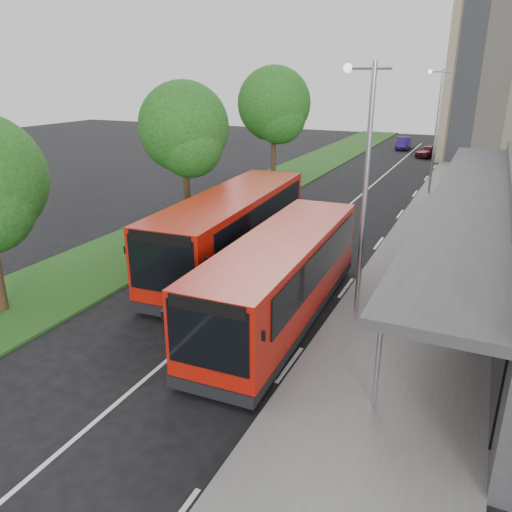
{
  "coord_description": "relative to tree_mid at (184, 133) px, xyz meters",
  "views": [
    {
      "loc": [
        7.6,
        -13.53,
        7.76
      ],
      "look_at": [
        0.35,
        2.07,
        1.5
      ],
      "focal_mm": 35.0,
      "sensor_mm": 36.0,
      "label": 1
    }
  ],
  "objects": [
    {
      "name": "ground",
      "position": [
        7.01,
        -9.05,
        -4.89
      ],
      "size": [
        120.0,
        120.0,
        0.0
      ],
      "primitive_type": "plane",
      "color": "black",
      "rests_on": "ground"
    },
    {
      "name": "pavement",
      "position": [
        13.01,
        10.95,
        -4.82
      ],
      "size": [
        5.0,
        80.0,
        0.15
      ],
      "primitive_type": "cube",
      "color": "slate",
      "rests_on": "ground"
    },
    {
      "name": "grass_verge",
      "position": [
        0.01,
        10.95,
        -4.84
      ],
      "size": [
        5.0,
        80.0,
        0.1
      ],
      "primitive_type": "cube",
      "color": "#1F4F19",
      "rests_on": "ground"
    },
    {
      "name": "lane_centre_line",
      "position": [
        7.01,
        5.95,
        -4.88
      ],
      "size": [
        0.12,
        70.0,
        0.01
      ],
      "primitive_type": "cube",
      "color": "silver",
      "rests_on": "ground"
    },
    {
      "name": "kerb_dashes",
      "position": [
        10.31,
        9.95,
        -4.88
      ],
      "size": [
        0.12,
        56.0,
        0.01
      ],
      "color": "silver",
      "rests_on": "ground"
    },
    {
      "name": "tree_mid",
      "position": [
        0.0,
        0.0,
        0.0
      ],
      "size": [
        4.71,
        4.71,
        7.57
      ],
      "color": "#372316",
      "rests_on": "ground"
    },
    {
      "name": "tree_far",
      "position": [
        -0.0,
        12.0,
        0.57
      ],
      "size": [
        5.26,
        5.26,
        8.46
      ],
      "color": "#372316",
      "rests_on": "ground"
    },
    {
      "name": "lamp_post_near",
      "position": [
        11.13,
        -7.05,
        -0.17
      ],
      "size": [
        1.44,
        0.28,
        8.0
      ],
      "color": "#92959B",
      "rests_on": "pavement"
    },
    {
      "name": "lamp_post_far",
      "position": [
        11.13,
        12.95,
        -0.17
      ],
      "size": [
        1.44,
        0.28,
        8.0
      ],
      "color": "#92959B",
      "rests_on": "pavement"
    },
    {
      "name": "bus_main",
      "position": [
        9.0,
        -8.51,
        -3.4
      ],
      "size": [
        2.95,
        10.34,
        2.9
      ],
      "rotation": [
        0.0,
        0.0,
        0.03
      ],
      "color": "#AA0B09",
      "rests_on": "ground"
    },
    {
      "name": "bus_second",
      "position": [
        5.3,
        -4.9,
        -3.26
      ],
      "size": [
        3.55,
        11.37,
        3.18
      ],
      "rotation": [
        0.0,
        0.0,
        0.06
      ],
      "color": "#AA0B09",
      "rests_on": "ground"
    },
    {
      "name": "litter_bin",
      "position": [
        12.48,
        1.3,
        -4.31
      ],
      "size": [
        0.6,
        0.6,
        0.85
      ],
      "primitive_type": "cylinder",
      "rotation": [
        0.0,
        0.0,
        0.32
      ],
      "color": "#312014",
      "rests_on": "pavement"
    },
    {
      "name": "bollard",
      "position": [
        12.1,
        10.27,
        -4.28
      ],
      "size": [
        0.19,
        0.19,
        0.91
      ],
      "primitive_type": "cylinder",
      "rotation": [
        0.0,
        0.0,
        0.35
      ],
      "color": "yellow",
      "rests_on": "pavement"
    },
    {
      "name": "car_near",
      "position": [
        9.09,
        30.24,
        -4.29
      ],
      "size": [
        2.61,
        3.81,
        1.2
      ],
      "primitive_type": "imported",
      "rotation": [
        0.0,
        0.0,
        -0.37
      ],
      "color": "#4E0B18",
      "rests_on": "ground"
    },
    {
      "name": "car_far",
      "position": [
        5.8,
        35.15,
        -4.25
      ],
      "size": [
        1.59,
        3.98,
        1.29
      ],
      "primitive_type": "imported",
      "rotation": [
        0.0,
        0.0,
        0.06
      ],
      "color": "navy",
      "rests_on": "ground"
    }
  ]
}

